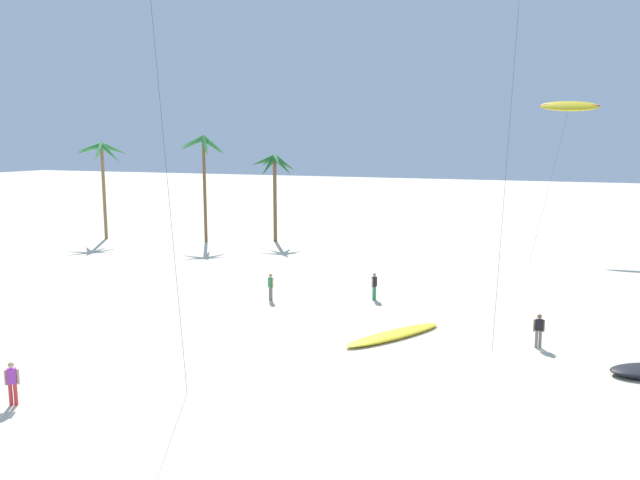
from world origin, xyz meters
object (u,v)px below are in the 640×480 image
flying_kite_3 (569,106)px  person_foreground_walker (12,382)px  person_near_left (271,286)px  grounded_kite_0 (394,335)px  person_mid_field (374,285)px  palm_tree_1 (204,152)px  palm_tree_0 (102,156)px  palm_tree_2 (275,169)px  person_near_right (539,329)px

flying_kite_3 → person_foreground_walker: (-17.72, -43.89, -11.53)m
person_near_left → grounded_kite_0: bearing=-25.5°
person_foreground_walker → person_mid_field: 20.95m
palm_tree_1 → flying_kite_3: 32.78m
palm_tree_0 → palm_tree_2: (16.13, 4.62, -1.16)m
person_foreground_walker → person_mid_field: (7.67, 19.50, 0.02)m
palm_tree_2 → flying_kite_3: size_ratio=0.63×
palm_tree_0 → person_mid_field: palm_tree_0 is taller
palm_tree_2 → person_foreground_walker: size_ratio=5.08×
person_foreground_walker → grounded_kite_0: bearing=50.3°
palm_tree_1 → person_mid_field: size_ratio=6.04×
grounded_kite_0 → person_near_right: person_near_right is taller
palm_tree_0 → person_foreground_walker: bearing=-54.2°
palm_tree_2 → person_near_left: bearing=-64.9°
palm_tree_0 → grounded_kite_0: size_ratio=1.61×
person_mid_field → person_near_left: bearing=-156.6°
palm_tree_1 → person_foreground_walker: (13.50, -34.70, -7.56)m
grounded_kite_0 → person_mid_field: bearing=114.5°
palm_tree_0 → person_foreground_walker: palm_tree_0 is taller
palm_tree_1 → person_foreground_walker: 37.99m
grounded_kite_0 → person_foreground_walker: (-10.69, -12.88, 0.76)m
palm_tree_0 → person_mid_field: size_ratio=5.65×
palm_tree_2 → flying_kite_3: flying_kite_3 is taller
person_foreground_walker → person_near_left: bearing=83.4°
person_near_right → person_near_left: bearing=168.0°
person_near_right → palm_tree_2: bearing=136.5°
person_mid_field → palm_tree_0: bearing=157.0°
palm_tree_1 → flying_kite_3: flying_kite_3 is taller
flying_kite_3 → palm_tree_0: bearing=-165.0°
palm_tree_1 → palm_tree_2: size_ratio=1.22×
person_near_right → palm_tree_0: bearing=155.1°
palm_tree_2 → grounded_kite_0: bearing=-53.4°
flying_kite_3 → grounded_kite_0: 34.09m
palm_tree_0 → palm_tree_2: palm_tree_0 is taller
person_foreground_walker → person_near_right: 22.12m
palm_tree_1 → person_near_left: palm_tree_1 is taller
flying_kite_3 → person_near_right: size_ratio=8.17×
grounded_kite_0 → person_near_left: size_ratio=3.55×
palm_tree_0 → person_near_left: palm_tree_0 is taller
flying_kite_3 → person_mid_field: bearing=-112.4°
flying_kite_3 → person_near_left: 33.19m
person_foreground_walker → flying_kite_3: bearing=68.0°
palm_tree_1 → person_mid_field: palm_tree_1 is taller
palm_tree_1 → flying_kite_3: (31.22, 9.19, 3.97)m
flying_kite_3 → palm_tree_2: bearing=-165.6°
palm_tree_1 → person_near_left: (15.47, -17.66, -7.55)m
palm_tree_2 → person_near_left: size_ratio=5.01×
palm_tree_1 → person_near_left: 24.66m
person_mid_field → palm_tree_2: bearing=130.4°
grounded_kite_0 → person_foreground_walker: person_foreground_walker is taller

